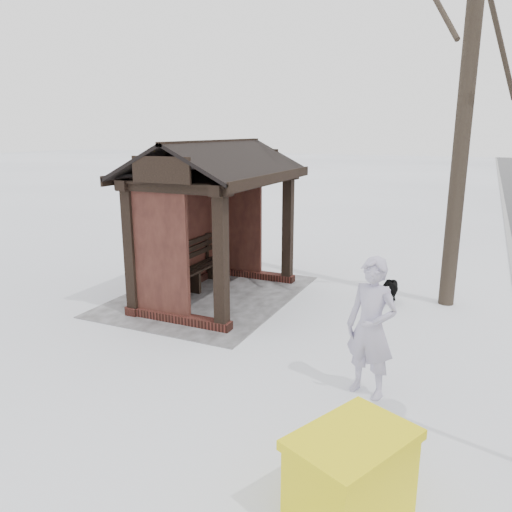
{
  "coord_description": "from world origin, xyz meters",
  "views": [
    {
      "loc": [
        8.35,
        4.67,
        3.27
      ],
      "look_at": [
        -0.08,
        0.8,
        0.92
      ],
      "focal_mm": 35.0,
      "sensor_mm": 36.0,
      "label": 1
    }
  ],
  "objects_px": {
    "pedestrian": "(371,328)",
    "grit_bin": "(351,477)",
    "bus_shelter": "(209,189)",
    "dog": "(390,289)"
  },
  "relations": [
    {
      "from": "pedestrian",
      "to": "grit_bin",
      "type": "xyz_separation_m",
      "value": [
        2.18,
        0.32,
        -0.48
      ]
    },
    {
      "from": "pedestrian",
      "to": "bus_shelter",
      "type": "bearing_deg",
      "value": 162.65
    },
    {
      "from": "bus_shelter",
      "to": "pedestrian",
      "type": "relative_size",
      "value": 2.01
    },
    {
      "from": "pedestrian",
      "to": "grit_bin",
      "type": "bearing_deg",
      "value": -64.77
    },
    {
      "from": "pedestrian",
      "to": "grit_bin",
      "type": "relative_size",
      "value": 1.41
    },
    {
      "from": "dog",
      "to": "grit_bin",
      "type": "bearing_deg",
      "value": -94.0
    },
    {
      "from": "pedestrian",
      "to": "dog",
      "type": "bearing_deg",
      "value": 112.74
    },
    {
      "from": "bus_shelter",
      "to": "dog",
      "type": "height_order",
      "value": "bus_shelter"
    },
    {
      "from": "pedestrian",
      "to": "grit_bin",
      "type": "height_order",
      "value": "pedestrian"
    },
    {
      "from": "dog",
      "to": "grit_bin",
      "type": "distance_m",
      "value": 5.84
    }
  ]
}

